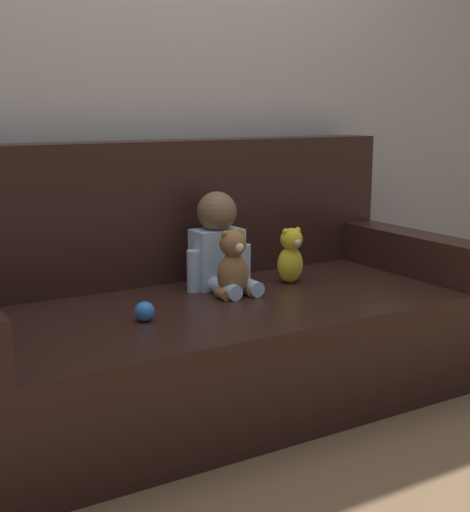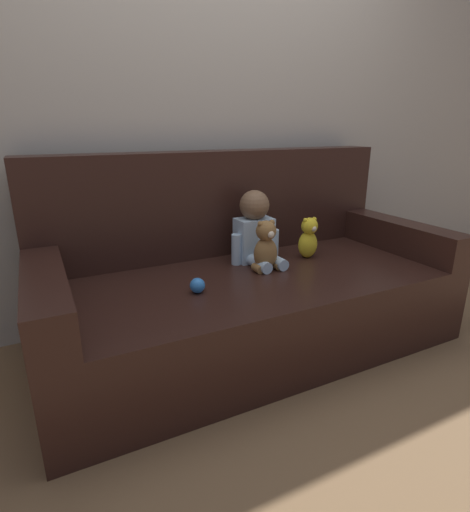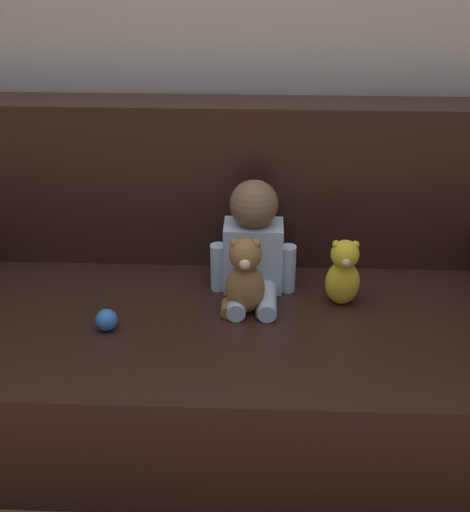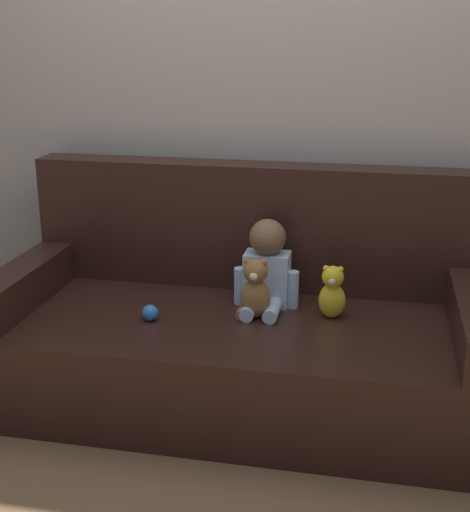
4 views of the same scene
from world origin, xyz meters
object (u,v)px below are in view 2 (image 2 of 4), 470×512
couch (245,282)px  plush_toy_side (308,238)px  teddy_bear_brown (266,247)px  person_baby (256,231)px  toy_ball (197,285)px

couch → plush_toy_side: (0.39, -0.02, 0.20)m
teddy_bear_brown → plush_toy_side: size_ratio=1.13×
person_baby → couch: bearing=-145.9°
person_baby → teddy_bear_brown: person_baby is taller
person_baby → toy_ball: 0.54m
teddy_bear_brown → toy_ball: teddy_bear_brown is taller
couch → plush_toy_side: bearing=-2.3°
plush_toy_side → couch: bearing=177.7°
couch → plush_toy_side: size_ratio=8.94×
couch → toy_ball: size_ratio=30.20×
teddy_bear_brown → person_baby: bearing=81.3°
person_baby → plush_toy_side: person_baby is taller
toy_ball → person_baby: bearing=31.0°
person_baby → toy_ball: person_baby is taller
couch → teddy_bear_brown: couch is taller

